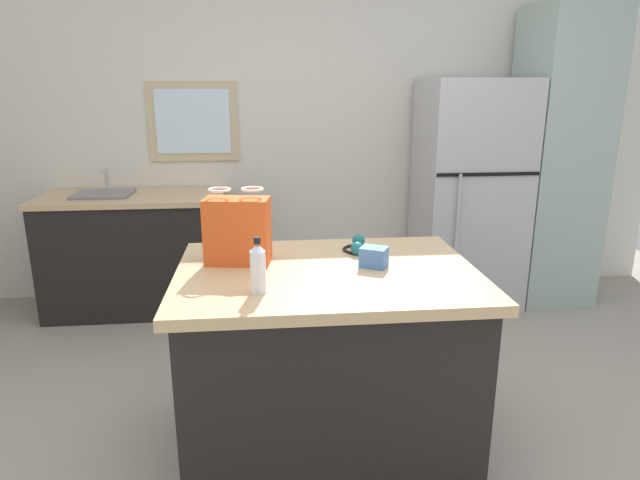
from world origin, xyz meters
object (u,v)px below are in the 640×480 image
Objects in this scene: refrigerator at (469,194)px; tall_cabinet at (556,159)px; small_box at (374,257)px; kitchen_island at (327,359)px; shopping_bag at (238,230)px; ear_defenders at (358,246)px; bottle at (258,268)px.

refrigerator is 0.77× the size of tall_cabinet.
refrigerator is 2.05m from small_box.
refrigerator reaches higher than kitchen_island.
shopping_bag is at bearing -145.69° from tall_cabinet.
small_box reaches higher than ear_defenders.
small_box is at bearing -135.51° from tall_cabinet.
refrigerator is at bearing -179.98° from tall_cabinet.
bottle reaches higher than small_box.
kitchen_island is at bearing -138.46° from tall_cabinet.
bottle is at bearing -128.60° from refrigerator.
tall_cabinet is (0.68, 0.00, 0.26)m from refrigerator.
kitchen_island is at bearing -19.31° from shopping_bag.
shopping_bag reaches higher than kitchen_island.
refrigerator is 8.71× the size of ear_defenders.
tall_cabinet is 3.03m from bottle.
refrigerator is 1.86m from ear_defenders.
bottle is (-1.60, -2.00, 0.13)m from refrigerator.
shopping_bag reaches higher than small_box.
bottle reaches higher than ear_defenders.
bottle is at bearing -138.68° from tall_cabinet.
small_box is (-1.77, -1.73, -0.19)m from tall_cabinet.
bottle is at bearing -152.44° from small_box.
tall_cabinet is at bearing 34.31° from shopping_bag.
bottle reaches higher than kitchen_island.
small_box is at bearing -83.20° from ear_defenders.
shopping_bag is 0.62m from small_box.
ear_defenders is (0.57, 0.13, -0.13)m from shopping_bag.
kitchen_island is at bearing 39.87° from bottle.
tall_cabinet is at bearing 39.62° from ear_defenders.
shopping_bag is (-2.37, -1.62, -0.08)m from tall_cabinet.
tall_cabinet is 2.48m from small_box.
shopping_bag is 0.60m from ear_defenders.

